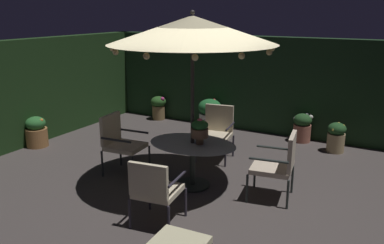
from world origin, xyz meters
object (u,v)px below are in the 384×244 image
at_px(potted_plant_right_far, 36,132).
at_px(potted_plant_front_corner, 210,113).
at_px(patio_chair_southeast, 155,188).
at_px(potted_plant_back_right, 158,106).
at_px(patio_chair_northeast, 217,129).
at_px(potted_plant_back_left, 302,127).
at_px(patio_dining_table, 192,152).
at_px(potted_plant_right_near, 336,137).
at_px(patio_umbrella, 192,30).
at_px(ottoman_footrest, 180,244).
at_px(patio_chair_east, 120,140).
at_px(patio_chair_north, 279,162).
at_px(centerpiece_planter, 200,129).

xyz_separation_m(potted_plant_right_far, potted_plant_front_corner, (2.53, 2.92, 0.06)).
xyz_separation_m(patio_chair_southeast, potted_plant_back_right, (-2.94, 4.46, -0.20)).
distance_m(patio_chair_northeast, potted_plant_back_left, 2.15).
height_order(patio_dining_table, patio_chair_northeast, patio_chair_northeast).
bearing_deg(potted_plant_right_near, patio_umbrella, -121.55).
distance_m(potted_plant_back_right, potted_plant_right_far, 3.18).
xyz_separation_m(patio_chair_northeast, potted_plant_right_far, (-3.54, -1.22, -0.26)).
height_order(ottoman_footrest, potted_plant_back_left, potted_plant_back_left).
height_order(patio_chair_east, ottoman_footrest, patio_chair_east).
height_order(patio_chair_northeast, potted_plant_front_corner, patio_chair_northeast).
xyz_separation_m(ottoman_footrest, potted_plant_right_far, (-4.71, 2.10, -0.01)).
height_order(patio_chair_north, potted_plant_back_right, patio_chair_north).
bearing_deg(patio_chair_east, potted_plant_front_corner, 87.79).
bearing_deg(patio_chair_northeast, potted_plant_back_right, 144.63).
xyz_separation_m(patio_chair_northeast, patio_chair_east, (-1.13, -1.47, 0.02)).
bearing_deg(centerpiece_planter, potted_plant_right_far, 178.29).
bearing_deg(ottoman_footrest, potted_plant_front_corner, 113.41).
bearing_deg(patio_chair_east, potted_plant_right_far, 174.09).
bearing_deg(potted_plant_front_corner, potted_plant_right_near, -4.96).
bearing_deg(patio_chair_northeast, potted_plant_back_left, 56.74).
height_order(potted_plant_right_far, potted_plant_front_corner, potted_plant_front_corner).
bearing_deg(potted_plant_front_corner, ottoman_footrest, -66.59).
bearing_deg(potted_plant_back_right, patio_chair_north, -35.51).
height_order(potted_plant_right_near, potted_plant_front_corner, potted_plant_front_corner).
bearing_deg(potted_plant_right_near, patio_chair_east, -136.36).
xyz_separation_m(potted_plant_back_right, potted_plant_front_corner, (1.52, -0.09, 0.03)).
xyz_separation_m(patio_dining_table, patio_chair_east, (-1.35, -0.13, 0.02)).
xyz_separation_m(ottoman_footrest, potted_plant_front_corner, (-2.18, 5.03, 0.05)).
bearing_deg(potted_plant_back_right, potted_plant_front_corner, -3.39).
distance_m(potted_plant_back_right, potted_plant_back_left, 3.70).
distance_m(ottoman_footrest, potted_plant_right_near, 4.83).
bearing_deg(patio_chair_north, potted_plant_right_near, 81.74).
distance_m(potted_plant_back_left, potted_plant_front_corner, 2.18).
height_order(patio_dining_table, potted_plant_back_left, patio_dining_table).
bearing_deg(ottoman_footrest, patio_chair_east, 141.12).
xyz_separation_m(patio_umbrella, potted_plant_front_corner, (-1.23, 3.04, -2.08)).
bearing_deg(patio_chair_east, potted_plant_back_right, 113.25).
bearing_deg(patio_umbrella, potted_plant_front_corner, 111.95).
xyz_separation_m(potted_plant_back_right, potted_plant_right_far, (-1.01, -3.01, -0.03)).
bearing_deg(potted_plant_back_right, patio_chair_northeast, -35.37).
xyz_separation_m(patio_dining_table, patio_chair_north, (1.34, 0.22, 0.02)).
distance_m(patio_umbrella, patio_chair_north, 2.31).
height_order(patio_umbrella, potted_plant_right_far, patio_umbrella).
bearing_deg(patio_chair_southeast, patio_chair_east, 142.00).
distance_m(patio_umbrella, patio_chair_northeast, 2.32).
distance_m(patio_chair_east, ottoman_footrest, 2.96).
distance_m(centerpiece_planter, potted_plant_right_near, 3.27).
relative_size(patio_chair_east, ottoman_footrest, 1.71).
relative_size(ottoman_footrest, potted_plant_right_near, 1.00).
relative_size(centerpiece_planter, patio_chair_northeast, 0.41).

